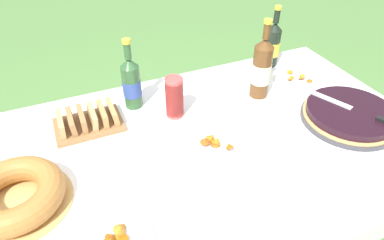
{
  "coord_description": "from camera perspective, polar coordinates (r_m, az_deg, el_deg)",
  "views": [
    {
      "loc": [
        -0.41,
        -0.85,
        1.53
      ],
      "look_at": [
        0.0,
        0.08,
        0.74
      ],
      "focal_mm": 32.0,
      "sensor_mm": 36.0,
      "label": 1
    }
  ],
  "objects": [
    {
      "name": "snack_plate_far",
      "position": [
        1.02,
        -12.5,
        -19.0
      ],
      "size": [
        0.21,
        0.21,
        0.06
      ],
      "color": "white",
      "rests_on": "tablecloth"
    },
    {
      "name": "bread_board",
      "position": [
        1.4,
        -16.95,
        -0.13
      ],
      "size": [
        0.26,
        0.18,
        0.07
      ],
      "color": "olive",
      "rests_on": "tablecloth"
    },
    {
      "name": "berry_tart",
      "position": [
        1.51,
        24.76,
        0.74
      ],
      "size": [
        0.38,
        0.38,
        0.06
      ],
      "color": "#38383D",
      "rests_on": "tablecloth"
    },
    {
      "name": "tablecloth",
      "position": [
        1.28,
        1.39,
        -4.8
      ],
      "size": [
        1.78,
        1.04,
        0.1
      ],
      "color": "white",
      "rests_on": "garden_table"
    },
    {
      "name": "juice_bottle_red",
      "position": [
        1.78,
        13.27,
        12.2
      ],
      "size": [
        0.07,
        0.07,
        0.3
      ],
      "color": "black",
      "rests_on": "tablecloth"
    },
    {
      "name": "bundt_cake",
      "position": [
        1.18,
        -27.49,
        -11.03
      ],
      "size": [
        0.33,
        0.33,
        0.09
      ],
      "color": "tan",
      "rests_on": "tablecloth"
    },
    {
      "name": "snack_plate_left",
      "position": [
        1.71,
        17.18,
        6.42
      ],
      "size": [
        0.22,
        0.22,
        0.04
      ],
      "color": "white",
      "rests_on": "tablecloth"
    },
    {
      "name": "serving_knife",
      "position": [
        1.48,
        26.11,
        1.36
      ],
      "size": [
        0.17,
        0.35,
        0.01
      ],
      "rotation": [
        0.0,
        0.0,
        1.97
      ],
      "color": "silver",
      "rests_on": "berry_tart"
    },
    {
      "name": "snack_plate_right",
      "position": [
        1.26,
        3.78,
        -4.07
      ],
      "size": [
        0.23,
        0.23,
        0.05
      ],
      "color": "white",
      "rests_on": "tablecloth"
    },
    {
      "name": "cup_stack",
      "position": [
        1.37,
        -2.96,
        3.78
      ],
      "size": [
        0.07,
        0.07,
        0.18
      ],
      "color": "#E04C47",
      "rests_on": "tablecloth"
    },
    {
      "name": "garden_table",
      "position": [
        1.31,
        1.36,
        -6.25
      ],
      "size": [
        1.77,
        1.03,
        0.67
      ],
      "color": "brown",
      "rests_on": "ground_plane"
    },
    {
      "name": "cider_bottle_amber",
      "position": [
        1.5,
        11.52,
        8.41
      ],
      "size": [
        0.08,
        0.08,
        0.35
      ],
      "color": "brown",
      "rests_on": "tablecloth"
    },
    {
      "name": "cider_bottle_green",
      "position": [
        1.43,
        -10.07,
        6.11
      ],
      "size": [
        0.08,
        0.08,
        0.3
      ],
      "color": "#2D562D",
      "rests_on": "tablecloth"
    }
  ]
}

